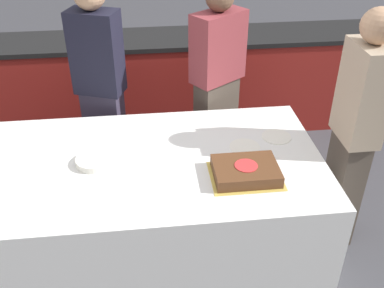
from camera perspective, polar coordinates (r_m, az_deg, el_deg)
name	(u,v)px	position (r m, az deg, el deg)	size (l,w,h in m)	color
ground_plane	(151,247)	(3.21, -5.17, -12.93)	(14.00, 14.00, 0.00)	#424247
back_counter	(142,84)	(4.32, -6.35, 7.52)	(4.40, 0.58, 0.92)	maroon
dining_table	(149,207)	(2.96, -5.52, -7.97)	(2.16, 1.18, 0.74)	white
cake	(246,171)	(2.59, 6.83, -3.43)	(0.41, 0.32, 0.08)	gold
plate_stack	(94,161)	(2.75, -12.28, -2.09)	(0.22, 0.22, 0.04)	white
side_plate_near_cake	(245,147)	(2.87, 6.72, -0.34)	(0.19, 0.19, 0.00)	white
side_plate_right_edge	(276,137)	(3.00, 10.68, 0.92)	(0.19, 0.19, 0.00)	white
person_cutting_cake	(217,86)	(3.44, 3.18, 7.34)	(0.44, 0.39, 1.58)	#4C4238
person_seated_right	(355,132)	(2.96, 19.96, 1.49)	(0.20, 0.33, 1.62)	#4C4238
person_standing_back	(100,86)	(3.39, -11.55, 7.18)	(0.39, 0.31, 1.64)	#383347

